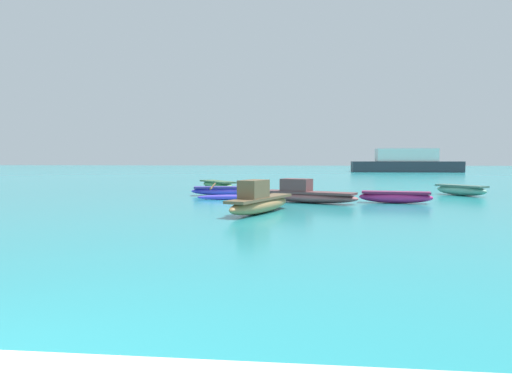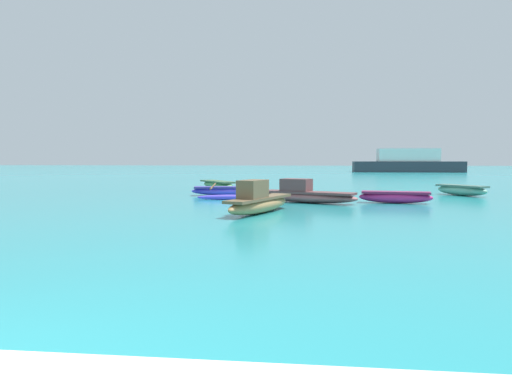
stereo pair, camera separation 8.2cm
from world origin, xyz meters
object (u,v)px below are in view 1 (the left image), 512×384
Objects in this scene: moored_boat_3 at (306,194)px; moored_boat_5 at (231,191)px; moored_boat_1 at (259,201)px; moored_boat_2 at (461,190)px; distant_ferry at (406,163)px; moored_boat_4 at (395,197)px; moored_boat_0 at (217,184)px.

moored_boat_3 reaches higher than moored_boat_5.
moored_boat_1 is 3.72m from moored_boat_3.
moored_boat_1 is at bearing -82.29° from moored_boat_2.
distant_ferry reaches higher than moored_boat_5.
moored_boat_2 is at bearing 54.13° from moored_boat_3.
distant_ferry is at bearing 86.51° from moored_boat_4.
moored_boat_1 is at bearing -82.32° from moored_boat_5.
moored_boat_2 is 10.03m from moored_boat_5.
moored_boat_3 is 3.20m from moored_boat_4.
moored_boat_2 is (8.09, 7.49, -0.09)m from moored_boat_1.
moored_boat_1 is 1.35× the size of moored_boat_4.
moored_boat_4 is at bearing -77.22° from moored_boat_2.
moored_boat_1 reaches higher than moored_boat_4.
moored_boat_3 is (4.67, -7.28, 0.06)m from moored_boat_0.
moored_boat_0 is 0.24× the size of distant_ferry.
moored_boat_5 is (-3.24, 2.95, -0.10)m from moored_boat_3.
moored_boat_2 is at bearing -26.44° from moored_boat_1.
moored_boat_2 is 7.84m from moored_boat_3.
moored_boat_4 is at bearing -31.06° from moored_boat_1.
distant_ferry is (9.51, 42.43, 0.96)m from moored_boat_4.
moored_boat_0 is at bearing 37.89° from moored_boat_1.
moored_boat_1 reaches higher than moored_boat_5.
moored_boat_3 is at bearing -106.62° from distant_ferry.
distant_ferry reaches higher than moored_boat_1.
moored_boat_4 is at bearing 13.20° from moored_boat_0.
moored_boat_0 is 0.69× the size of moored_boat_5.
moored_boat_5 is (1.42, -4.33, -0.03)m from moored_boat_0.
moored_boat_5 is (-6.44, 2.83, -0.03)m from moored_boat_4.
moored_boat_1 is 11.03m from moored_boat_2.
moored_boat_5 is 42.70m from distant_ferry.
moored_boat_3 reaches higher than moored_boat_0.
moored_boat_1 reaches higher than moored_boat_2.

